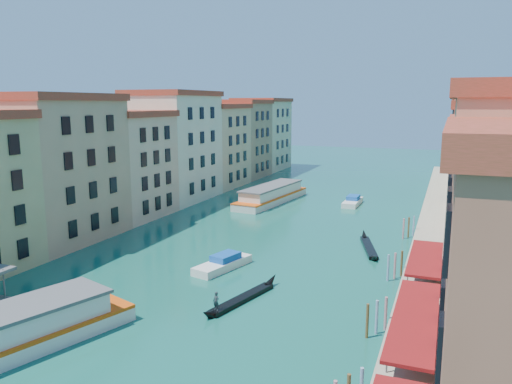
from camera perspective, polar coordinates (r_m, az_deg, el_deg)
left_bank_palazzos at (r=92.94m, az=-11.27°, el=4.40°), size 12.80×128.40×21.00m
right_bank_palazzos at (r=79.03m, az=25.66°, el=2.64°), size 12.80×128.40×21.00m
quay at (r=80.39m, az=19.46°, el=-3.53°), size 4.00×140.00×1.00m
restaurant_awnings at (r=39.58m, az=17.67°, el=-13.78°), size 3.20×44.55×3.12m
mooring_poles_right at (r=45.78m, az=14.10°, el=-12.53°), size 1.44×54.24×3.20m
vaporetto_far at (r=95.09m, az=1.79°, el=-0.29°), size 7.72×22.51×3.28m
gondola_fore at (r=48.75m, az=-1.60°, el=-11.92°), size 3.86×11.72×2.37m
gondola_far at (r=66.83m, az=12.74°, el=-6.05°), size 4.30×12.06×1.74m
motorboat_mid at (r=57.75m, az=-3.76°, el=-8.11°), size 4.44×8.34×1.65m
motorboat_far at (r=94.59m, az=10.99°, el=-1.04°), size 2.59×8.03×1.66m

